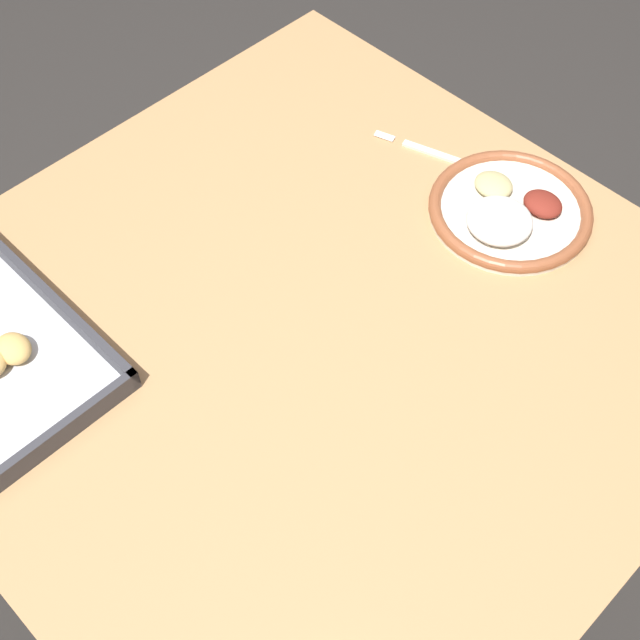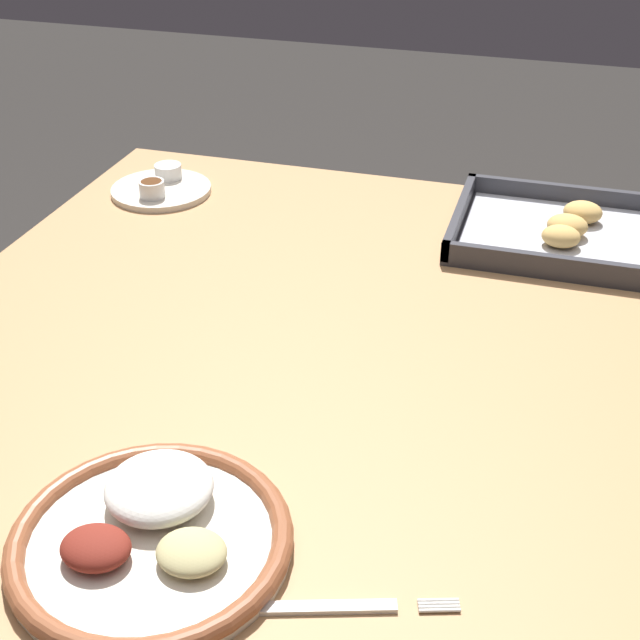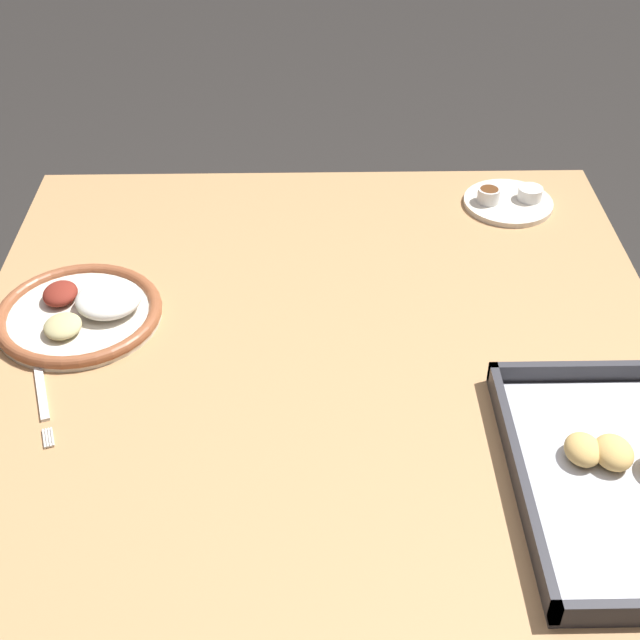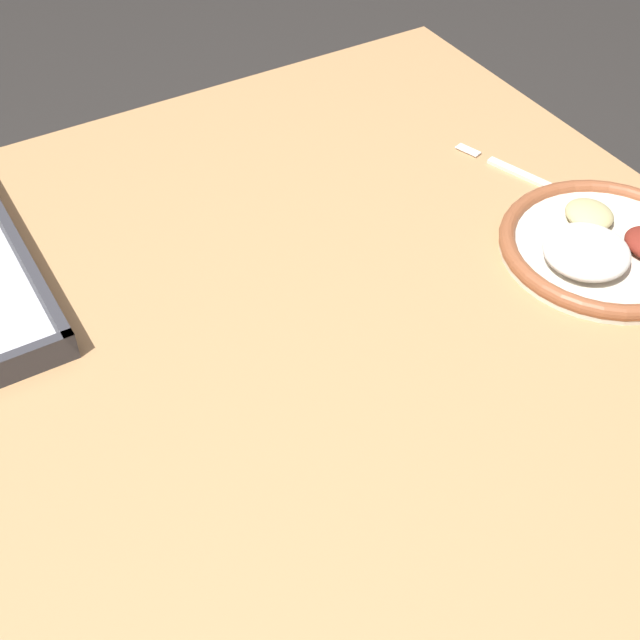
{
  "view_description": "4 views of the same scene",
  "coord_description": "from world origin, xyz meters",
  "px_view_note": "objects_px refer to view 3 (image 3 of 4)",
  "views": [
    {
      "loc": [
        -0.54,
        0.52,
        1.75
      ],
      "look_at": [
        -0.02,
        0.0,
        0.75
      ],
      "focal_mm": 50.0,
      "sensor_mm": 36.0,
      "label": 1
    },
    {
      "loc": [
        0.24,
        -0.88,
        1.31
      ],
      "look_at": [
        -0.02,
        0.0,
        0.75
      ],
      "focal_mm": 50.0,
      "sensor_mm": 36.0,
      "label": 2
    },
    {
      "loc": [
        1.03,
        -0.02,
        1.57
      ],
      "look_at": [
        -0.02,
        0.0,
        0.75
      ],
      "focal_mm": 50.0,
      "sensor_mm": 36.0,
      "label": 3
    },
    {
      "loc": [
        -0.61,
        0.35,
        1.41
      ],
      "look_at": [
        -0.02,
        0.0,
        0.75
      ],
      "focal_mm": 50.0,
      "sensor_mm": 36.0,
      "label": 4
    }
  ],
  "objects_px": {
    "baking_tray": "(620,476)",
    "dinner_plate": "(82,312)",
    "saucer_plate": "(509,200)",
    "fork": "(41,388)"
  },
  "relations": [
    {
      "from": "fork",
      "to": "baking_tray",
      "type": "height_order",
      "value": "baking_tray"
    },
    {
      "from": "fork",
      "to": "baking_tray",
      "type": "relative_size",
      "value": 0.53
    },
    {
      "from": "saucer_plate",
      "to": "fork",
      "type": "bearing_deg",
      "value": -56.76
    },
    {
      "from": "baking_tray",
      "to": "dinner_plate",
      "type": "bearing_deg",
      "value": -115.45
    },
    {
      "from": "saucer_plate",
      "to": "baking_tray",
      "type": "height_order",
      "value": "baking_tray"
    },
    {
      "from": "dinner_plate",
      "to": "fork",
      "type": "distance_m",
      "value": 0.17
    },
    {
      "from": "baking_tray",
      "to": "saucer_plate",
      "type": "bearing_deg",
      "value": -179.02
    },
    {
      "from": "fork",
      "to": "saucer_plate",
      "type": "bearing_deg",
      "value": 105.41
    },
    {
      "from": "saucer_plate",
      "to": "dinner_plate",
      "type": "bearing_deg",
      "value": -65.46
    },
    {
      "from": "dinner_plate",
      "to": "saucer_plate",
      "type": "relative_size",
      "value": 1.56
    }
  ]
}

